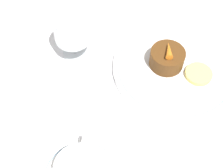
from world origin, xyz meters
TOP-DOWN VIEW (x-y plane):
  - ground_plane at (0.00, 0.00)m, footprint 3.00×3.00m
  - dinner_plate at (0.00, -0.06)m, footprint 0.27×0.27m
  - spoon at (-0.21, 0.12)m, footprint 0.03×0.11m
  - wine_glass at (0.04, 0.17)m, footprint 0.08×0.08m
  - fork at (0.19, -0.02)m, footprint 0.04×0.18m
  - dessert_cake at (0.01, -0.04)m, footprint 0.07×0.07m
  - carrot_garnish at (0.01, -0.04)m, footprint 0.04×0.02m
  - pineapple_slice at (-0.02, -0.11)m, footprint 0.06×0.06m

SIDE VIEW (x-z plane):
  - ground_plane at x=0.00m, z-range 0.00..0.00m
  - fork at x=0.19m, z-range 0.00..0.01m
  - dinner_plate at x=0.00m, z-range 0.00..0.02m
  - spoon at x=-0.21m, z-range 0.01..0.01m
  - pineapple_slice at x=-0.02m, z-range 0.01..0.02m
  - dessert_cake at x=0.01m, z-range 0.01..0.05m
  - carrot_garnish at x=0.01m, z-range 0.05..0.07m
  - wine_glass at x=0.04m, z-range 0.02..0.13m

